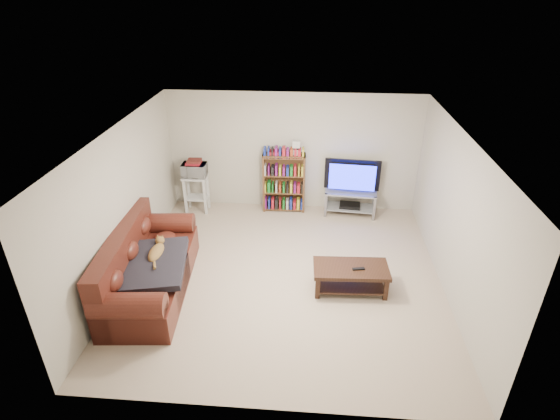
# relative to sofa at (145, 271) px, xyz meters

# --- Properties ---
(floor) EXTENTS (5.00, 5.00, 0.00)m
(floor) POSITION_rel_sofa_xyz_m (2.09, 0.50, -0.35)
(floor) COLOR #C5AD93
(floor) RESTS_ON ground
(ceiling) EXTENTS (5.00, 5.00, 0.00)m
(ceiling) POSITION_rel_sofa_xyz_m (2.09, 0.50, 2.05)
(ceiling) COLOR white
(ceiling) RESTS_ON ground
(wall_back) EXTENTS (5.00, 0.00, 5.00)m
(wall_back) POSITION_rel_sofa_xyz_m (2.09, 3.00, 0.85)
(wall_back) COLOR beige
(wall_back) RESTS_ON ground
(wall_front) EXTENTS (5.00, 0.00, 5.00)m
(wall_front) POSITION_rel_sofa_xyz_m (2.09, -2.00, 0.85)
(wall_front) COLOR beige
(wall_front) RESTS_ON ground
(wall_left) EXTENTS (0.00, 5.00, 5.00)m
(wall_left) POSITION_rel_sofa_xyz_m (-0.41, 0.50, 0.85)
(wall_left) COLOR beige
(wall_left) RESTS_ON ground
(wall_right) EXTENTS (0.00, 5.00, 5.00)m
(wall_right) POSITION_rel_sofa_xyz_m (4.59, 0.50, 0.85)
(wall_right) COLOR beige
(wall_right) RESTS_ON ground
(sofa) EXTENTS (1.22, 2.45, 1.01)m
(sofa) POSITION_rel_sofa_xyz_m (0.00, 0.00, 0.00)
(sofa) COLOR #4C1C13
(sofa) RESTS_ON floor
(blanket) EXTENTS (1.10, 1.32, 0.20)m
(blanket) POSITION_rel_sofa_xyz_m (0.21, -0.15, 0.23)
(blanket) COLOR black
(blanket) RESTS_ON sofa
(cat) EXTENTS (0.31, 0.67, 0.19)m
(cat) POSITION_rel_sofa_xyz_m (0.19, 0.07, 0.29)
(cat) COLOR olive
(cat) RESTS_ON sofa
(coffee_table) EXTENTS (1.16, 0.61, 0.41)m
(coffee_table) POSITION_rel_sofa_xyz_m (3.13, 0.25, -0.06)
(coffee_table) COLOR black
(coffee_table) RESTS_ON floor
(remote) EXTENTS (0.19, 0.09, 0.02)m
(remote) POSITION_rel_sofa_xyz_m (3.23, 0.20, 0.08)
(remote) COLOR black
(remote) RESTS_ON coffee_table
(tv_stand) EXTENTS (1.06, 0.55, 0.51)m
(tv_stand) POSITION_rel_sofa_xyz_m (3.27, 2.73, -0.00)
(tv_stand) COLOR #999EA3
(tv_stand) RESTS_ON floor
(television) EXTENTS (1.11, 0.24, 0.63)m
(television) POSITION_rel_sofa_xyz_m (3.27, 2.73, 0.48)
(television) COLOR black
(television) RESTS_ON tv_stand
(dvd_player) EXTENTS (0.43, 0.32, 0.06)m
(dvd_player) POSITION_rel_sofa_xyz_m (3.27, 2.73, -0.16)
(dvd_player) COLOR black
(dvd_player) RESTS_ON tv_stand
(bookshelf) EXTENTS (0.86, 0.28, 1.23)m
(bookshelf) POSITION_rel_sofa_xyz_m (1.92, 2.80, 0.29)
(bookshelf) COLOR brown
(bookshelf) RESTS_ON floor
(shelf_clutter) EXTENTS (0.62, 0.20, 0.28)m
(shelf_clutter) POSITION_rel_sofa_xyz_m (2.02, 2.82, 0.98)
(shelf_clutter) COLOR silver
(shelf_clutter) RESTS_ON bookshelf
(microwave_stand) EXTENTS (0.49, 0.35, 0.78)m
(microwave_stand) POSITION_rel_sofa_xyz_m (0.14, 2.62, 0.15)
(microwave_stand) COLOR silver
(microwave_stand) RESTS_ON floor
(microwave) EXTENTS (0.48, 0.33, 0.26)m
(microwave) POSITION_rel_sofa_xyz_m (0.14, 2.62, 0.56)
(microwave) COLOR silver
(microwave) RESTS_ON microwave_stand
(game_boxes) EXTENTS (0.28, 0.25, 0.05)m
(game_boxes) POSITION_rel_sofa_xyz_m (0.14, 2.62, 0.72)
(game_boxes) COLOR maroon
(game_boxes) RESTS_ON microwave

